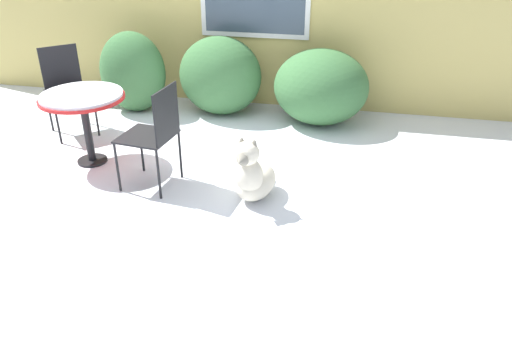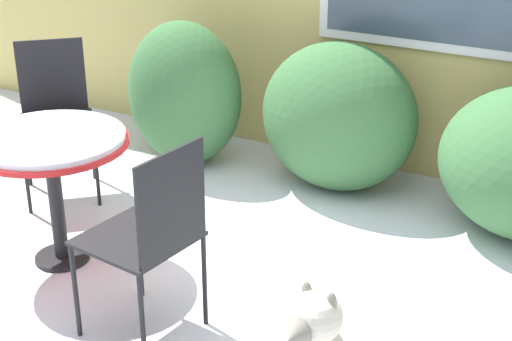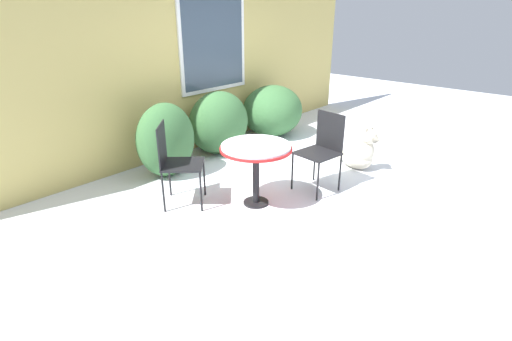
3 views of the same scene
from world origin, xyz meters
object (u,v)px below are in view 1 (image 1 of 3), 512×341
Objects in this scene: patio_chair_near_table at (66,86)px; patio_chair_far_side at (154,132)px; dog at (253,177)px; patio_table at (83,103)px.

patio_chair_near_table is 1.83m from patio_chair_far_side.
dog is at bearing -67.95° from patio_chair_near_table.
patio_table is 0.84× the size of patio_chair_near_table.
patio_table is 1.92m from dog.
patio_chair_near_table is 1.37× the size of dog.
patio_chair_near_table is 2.71m from dog.
patio_chair_near_table is (-0.62, 0.71, -0.09)m from patio_table.
patio_chair_near_table is at bearing -117.50° from patio_chair_far_side.
patio_table is 0.95m from patio_chair_near_table.
patio_table is 0.95m from patio_chair_far_side.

